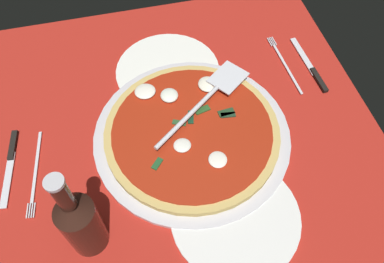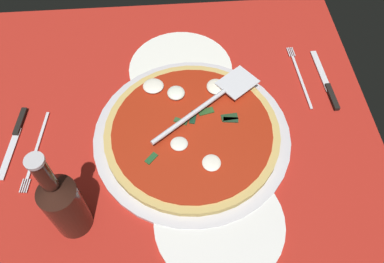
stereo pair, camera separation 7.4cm
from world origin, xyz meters
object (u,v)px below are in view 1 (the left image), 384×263
Objects in this scene: dinner_plate_left at (168,71)px; pizza_server at (206,99)px; place_setting_near at (23,167)px; dinner_plate_right at (235,217)px; pizza at (192,131)px; beer_bottle at (80,222)px; place_setting_far at (298,68)px.

dinner_plate_left is 15.37cm from pizza_server.
dinner_plate_left is 39.12cm from place_setting_near.
dinner_plate_right is 26.24cm from pizza_server.
place_setting_near is (-0.55, -35.52, -1.72)cm from pizza.
beer_bottle is at bearing 40.82° from place_setting_near.
beer_bottle is (23.52, -28.03, 4.24)cm from pizza_server.
dinner_plate_left is 0.67× the size of pizza.
pizza is at bearing 110.92° from place_setting_far.
pizza is 1.57× the size of beer_bottle.
place_setting_near is at bearing 98.26° from place_setting_far.
dinner_plate_left is 1.00× the size of pizza_server.
place_setting_near is at bearing -117.77° from dinner_plate_right.
pizza_server is (-25.89, 0.99, 4.11)cm from dinner_plate_right.
pizza is (-20.09, -3.68, 1.58)cm from dinner_plate_right.
beer_bottle is (30.75, -53.45, 8.50)cm from place_setting_far.
beer_bottle reaches higher than dinner_plate_left.
pizza_server is 1.16× the size of place_setting_far.
place_setting_far is (-7.23, 25.42, -4.26)cm from pizza_server.
pizza is 7.86cm from pizza_server.
dinner_plate_right is at bearing 7.09° from dinner_plate_left.
pizza_server is 40.75cm from place_setting_near.
place_setting_near is (-20.64, -39.19, -0.15)cm from dinner_plate_right.
dinner_plate_left is at bearing -176.35° from pizza.
place_setting_far is (6.36, 31.32, -0.15)cm from dinner_plate_left.
place_setting_near is 0.92× the size of beer_bottle.
pizza is at bearing 96.29° from place_setting_near.
beer_bottle reaches higher than dinner_plate_right.
pizza reaches higher than dinner_plate_left.
dinner_plate_right is 44.30cm from place_setting_near.
place_setting_near reaches higher than dinner_plate_left.
dinner_plate_right is 0.66× the size of pizza.
place_setting_near is 66.78cm from place_setting_far.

